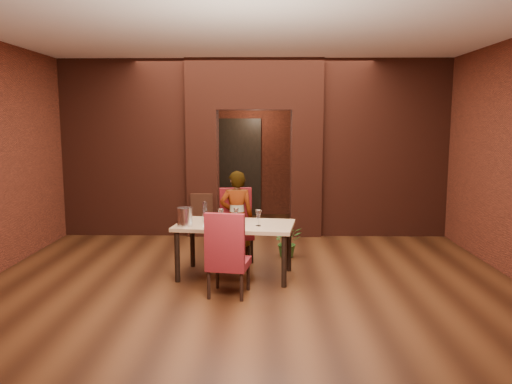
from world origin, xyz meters
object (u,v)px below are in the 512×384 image
person_seated (237,216)px  wine_glass_a (221,216)px  potted_plant (288,242)px  dining_table (235,250)px  water_bottle (205,212)px  wine_bucket (185,217)px  wine_glass_c (258,218)px  chair_near (229,253)px  chair_far (237,225)px  wine_glass_b (236,215)px

person_seated → wine_glass_a: bearing=72.5°
wine_glass_a → potted_plant: size_ratio=0.41×
dining_table → water_bottle: water_bottle is taller
dining_table → wine_bucket: (-0.65, -0.17, 0.49)m
wine_glass_c → water_bottle: water_bottle is taller
wine_glass_c → water_bottle: (-0.74, 0.27, 0.04)m
wine_glass_a → potted_plant: wine_glass_a is taller
chair_near → potted_plant: bearing=-104.9°
wine_glass_c → chair_far: bearing=109.5°
water_bottle → wine_glass_c: bearing=-20.1°
wine_glass_c → water_bottle: size_ratio=0.75×
dining_table → chair_far: size_ratio=1.44×
person_seated → chair_far: bearing=-92.4°
wine_glass_a → wine_glass_c: size_ratio=0.92×
person_seated → wine_bucket: person_seated is taller
wine_glass_a → wine_bucket: bearing=-159.0°
wine_glass_a → wine_bucket: 0.49m
chair_near → wine_bucket: chair_near is taller
dining_table → chair_far: 0.83m
water_bottle → potted_plant: (1.18, 0.88, -0.63)m
wine_glass_b → potted_plant: size_ratio=0.39×
wine_glass_a → wine_glass_c: 0.53m
chair_near → wine_bucket: (-0.61, 0.56, 0.33)m
chair_near → person_seated: 1.48m
wine_bucket → water_bottle: (0.23, 0.29, 0.02)m
person_seated → wine_glass_a: size_ratio=7.03×
wine_glass_b → wine_bucket: size_ratio=0.75×
dining_table → wine_glass_b: (0.01, 0.14, 0.46)m
dining_table → chair_near: bearing=-84.9°
wine_glass_c → potted_plant: bearing=69.0°
chair_far → chair_near: bearing=-98.3°
dining_table → wine_glass_c: bearing=-16.7°
wine_glass_c → wine_bucket: size_ratio=0.86×
dining_table → person_seated: person_seated is taller
chair_far → water_bottle: size_ratio=3.81×
wine_glass_c → wine_bucket: (-0.96, -0.02, 0.02)m
dining_table → person_seated: 0.81m
wine_glass_a → water_bottle: water_bottle is taller
wine_glass_b → wine_glass_c: wine_glass_c is taller
potted_plant → wine_glass_a: bearing=-133.5°
person_seated → wine_glass_b: person_seated is taller
wine_glass_a → wine_glass_b: 0.24m
potted_plant → wine_bucket: bearing=-140.2°
chair_far → person_seated: person_seated is taller
person_seated → wine_bucket: size_ratio=5.61×
chair_near → wine_glass_b: chair_near is taller
person_seated → potted_plant: bearing=-166.0°
wine_glass_a → potted_plant: bearing=46.5°
wine_bucket → water_bottle: bearing=52.0°
person_seated → wine_glass_b: bearing=88.1°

